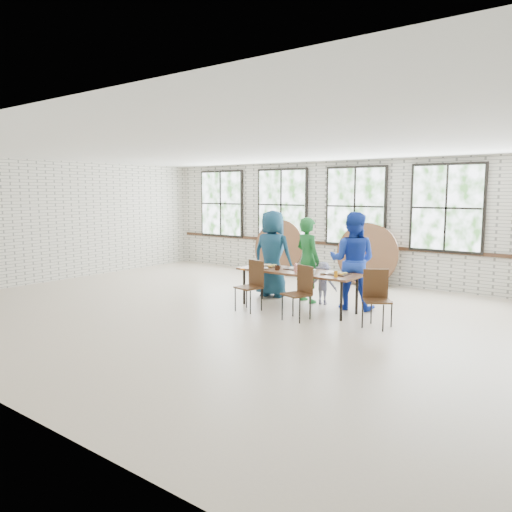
% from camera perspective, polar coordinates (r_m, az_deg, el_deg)
% --- Properties ---
extents(room, '(12.00, 12.00, 12.00)m').
position_cam_1_polar(room, '(12.60, 11.28, 5.39)').
color(room, beige).
rests_on(room, ground).
extents(dining_table, '(2.41, 0.82, 0.74)m').
position_cam_1_polar(dining_table, '(9.52, 4.84, -1.99)').
color(dining_table, brown).
rests_on(dining_table, ground).
extents(chair_near_left, '(0.50, 0.49, 0.95)m').
position_cam_1_polar(chair_near_left, '(9.40, -0.42, -2.90)').
color(chair_near_left, '#472C17').
rests_on(chair_near_left, ground).
extents(chair_near_right, '(0.53, 0.52, 0.95)m').
position_cam_1_polar(chair_near_right, '(8.78, 5.14, -3.65)').
color(chair_near_right, '#472C17').
rests_on(chair_near_right, ground).
extents(chair_spare, '(0.58, 0.57, 0.95)m').
position_cam_1_polar(chair_spare, '(8.54, 13.60, -4.15)').
color(chair_spare, '#472C17').
rests_on(chair_spare, ground).
extents(adult_teal, '(0.96, 0.69, 1.84)m').
position_cam_1_polar(adult_teal, '(10.61, 1.89, 0.27)').
color(adult_teal, navy).
rests_on(adult_teal, ground).
extents(adult_green, '(0.73, 0.60, 1.73)m').
position_cam_1_polar(adult_green, '(10.14, 5.93, -0.44)').
color(adult_green, '#1C6A2C').
rests_on(adult_green, ground).
extents(toddler, '(0.62, 0.46, 0.85)m').
position_cam_1_polar(toddler, '(10.03, 7.68, -3.09)').
color(toddler, '#14123B').
rests_on(toddler, ground).
extents(adult_blue, '(1.05, 0.91, 1.86)m').
position_cam_1_polar(adult_blue, '(9.65, 10.97, -0.54)').
color(adult_blue, '#193AB5').
rests_on(adult_blue, ground).
extents(tabletop_clutter, '(2.02, 0.63, 0.11)m').
position_cam_1_polar(tabletop_clutter, '(9.43, 5.19, -1.62)').
color(tabletop_clutter, black).
rests_on(tabletop_clutter, dining_table).
extents(round_tops_leaning, '(4.20, 0.48, 1.49)m').
position_cam_1_polar(round_tops_leaning, '(12.82, 7.28, 0.60)').
color(round_tops_leaning, brown).
rests_on(round_tops_leaning, ground).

